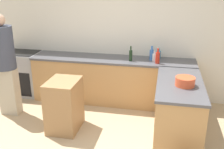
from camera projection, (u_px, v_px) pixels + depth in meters
wall_back at (116, 33)px, 5.31m from camera, size 8.00×0.06×2.70m
counter_back at (112, 80)px, 5.30m from camera, size 3.21×0.66×0.92m
counter_peninsula at (178, 109)px, 4.09m from camera, size 0.69×1.48×0.92m
range_oven at (23, 73)px, 5.69m from camera, size 0.74×0.60×0.93m
island_table at (64, 105)px, 4.30m from camera, size 0.48×0.61×0.86m
mixing_bowl at (185, 81)px, 3.78m from camera, size 0.28×0.28×0.13m
vinegar_bottle_clear at (154, 57)px, 4.92m from camera, size 0.08×0.08×0.20m
wine_bottle_dark at (131, 55)px, 4.94m from camera, size 0.06×0.06×0.29m
water_bottle_blue at (152, 54)px, 5.00m from camera, size 0.08×0.08×0.27m
hot_sauce_bottle at (158, 57)px, 4.80m from camera, size 0.08×0.08×0.28m
dish_soap_bottle at (159, 55)px, 5.10m from camera, size 0.08×0.08×0.20m
person_by_range at (5, 62)px, 4.62m from camera, size 0.37×0.37×1.84m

